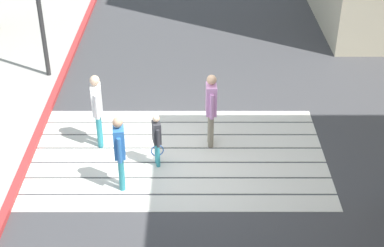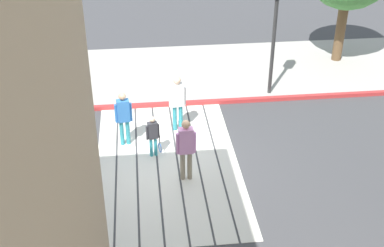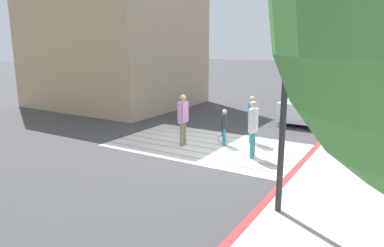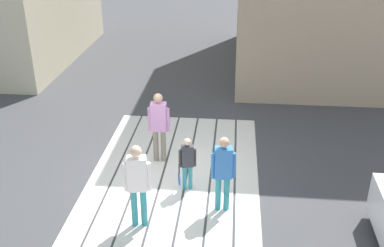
% 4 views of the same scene
% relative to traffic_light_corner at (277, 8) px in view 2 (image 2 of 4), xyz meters
% --- Properties ---
extents(ground_plane, '(120.00, 120.00, 0.00)m').
position_rel_traffic_light_corner_xyz_m(ground_plane, '(3.58, -3.67, -3.04)').
color(ground_plane, '#424244').
extents(crosswalk_stripes, '(6.40, 3.80, 0.01)m').
position_rel_traffic_light_corner_xyz_m(crosswalk_stripes, '(3.58, -3.67, -3.03)').
color(crosswalk_stripes, silver).
rests_on(crosswalk_stripes, ground).
extents(sidewalk_west, '(4.80, 40.00, 0.12)m').
position_rel_traffic_light_corner_xyz_m(sidewalk_west, '(-2.02, -3.67, -2.98)').
color(sidewalk_west, '#ADA8A0').
rests_on(sidewalk_west, ground).
extents(curb_painted, '(0.16, 40.00, 0.13)m').
position_rel_traffic_light_corner_xyz_m(curb_painted, '(0.33, -3.67, -2.97)').
color(curb_painted, '#BC3333').
rests_on(curb_painted, ground).
extents(traffic_light_corner, '(0.39, 0.28, 4.24)m').
position_rel_traffic_light_corner_xyz_m(traffic_light_corner, '(0.00, 0.00, 0.00)').
color(traffic_light_corner, '#2D2D2D').
rests_on(traffic_light_corner, ground).
extents(pedestrian_adult_lead, '(0.27, 0.50, 1.74)m').
position_rel_traffic_light_corner_xyz_m(pedestrian_adult_lead, '(1.82, -3.24, -2.03)').
color(pedestrian_adult_lead, teal).
rests_on(pedestrian_adult_lead, ground).
extents(pedestrian_adult_trailing, '(0.25, 0.48, 1.65)m').
position_rel_traffic_light_corner_xyz_m(pedestrian_adult_trailing, '(2.47, -4.80, -2.08)').
color(pedestrian_adult_trailing, teal).
rests_on(pedestrian_adult_trailing, ground).
extents(pedestrian_adult_side, '(0.24, 0.51, 1.75)m').
position_rel_traffic_light_corner_xyz_m(pedestrian_adult_side, '(4.29, -3.24, -2.02)').
color(pedestrian_adult_side, gray).
rests_on(pedestrian_adult_side, ground).
extents(pedestrian_child_with_racket, '(0.28, 0.41, 1.24)m').
position_rel_traffic_light_corner_xyz_m(pedestrian_child_with_racket, '(3.15, -4.01, -2.35)').
color(pedestrian_child_with_racket, teal).
rests_on(pedestrian_child_with_racket, ground).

